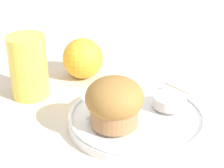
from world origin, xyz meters
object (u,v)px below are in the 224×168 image
Objects in this scene: juice_glass at (28,67)px; orange_fruit at (83,58)px; butter_knife at (122,96)px; muffin at (114,102)px.

orange_fruit is at bearing -1.20° from juice_glass.
butter_knife is 1.62× the size of juice_glass.
muffin is 0.09m from butter_knife.
juice_glass is at bearing 178.80° from orange_fruit.
muffin is 0.77× the size of juice_glass.
muffin is 0.47× the size of butter_knife.
butter_knife is at bearing 38.80° from muffin.
muffin is 0.20m from juice_glass.
muffin is at bearing -81.02° from juice_glass.
muffin reaches higher than orange_fruit.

